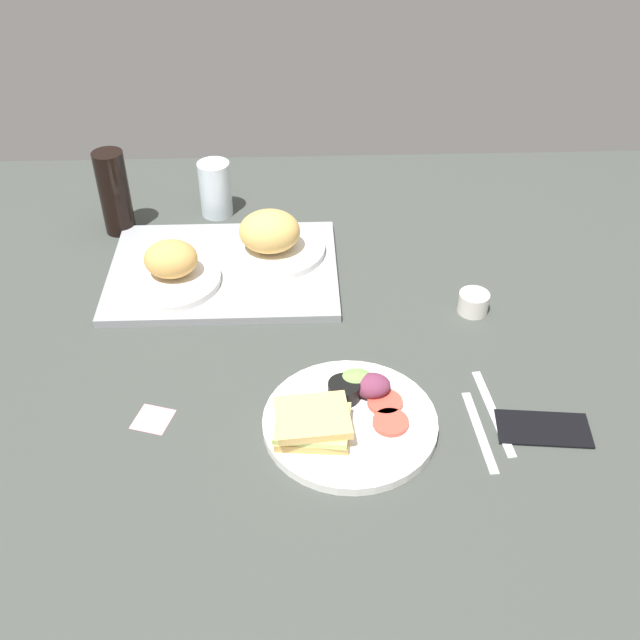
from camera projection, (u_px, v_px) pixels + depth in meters
ground_plane at (309, 355)px, 131.52cm from camera, size 190.00×150.00×3.00cm
serving_tray at (224, 270)px, 148.05cm from camera, size 45.04×33.06×1.60cm
bread_plate_near at (170, 269)px, 141.90cm from camera, size 19.70×19.70×8.37cm
bread_plate_far at (271, 238)px, 148.87cm from camera, size 20.80×20.80×9.74cm
plate_with_salad at (346, 416)px, 115.32cm from camera, size 27.25×27.25×5.40cm
drinking_glass at (215, 189)px, 163.18cm from camera, size 7.00×7.00×12.30cm
soda_bottle at (114, 193)px, 155.75cm from camera, size 6.40×6.40×18.24cm
espresso_cup at (473, 303)px, 137.74cm from camera, size 5.60×5.60×4.00cm
fork at (480, 431)px, 114.97cm from camera, size 2.44×17.05×0.50cm
knife at (493, 412)px, 118.18cm from camera, size 3.10×19.05×0.50cm
cell_phone at (543, 428)px, 115.29cm from camera, size 15.08×8.67×0.80cm
sticky_note at (153, 419)px, 117.19cm from camera, size 7.01×7.01×0.12cm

